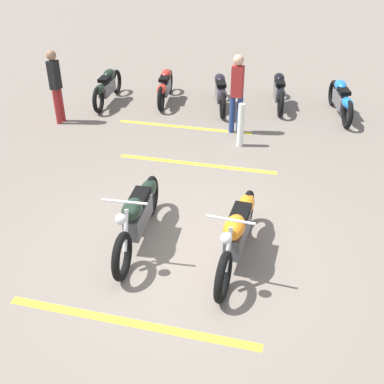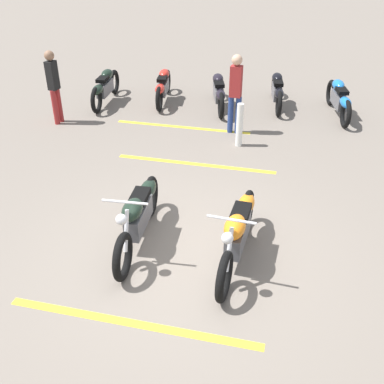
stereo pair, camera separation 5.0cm
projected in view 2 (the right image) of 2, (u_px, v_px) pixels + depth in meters
ground_plane at (186, 253)px, 6.63m from camera, size 60.00×60.00×0.00m
motorcycle_bright_foreground at (238, 231)px, 6.32m from camera, size 2.22×0.63×1.04m
motorcycle_dark_foreground at (138, 214)px, 6.68m from camera, size 2.23×0.62×1.04m
motorcycle_row_far_left at (339, 99)px, 11.07m from camera, size 2.19×0.39×0.83m
motorcycle_row_left at (277, 90)px, 11.67m from camera, size 2.13×0.32×0.80m
motorcycle_row_center at (219, 92)px, 11.56m from camera, size 2.15×0.52×0.81m
motorcycle_row_right at (163, 86)px, 11.97m from camera, size 2.12×0.31×0.80m
motorcycle_row_far_right at (105, 87)px, 11.87m from camera, size 2.19×0.28×0.82m
bystander_near_row at (236, 91)px, 9.93m from camera, size 0.23×0.30×1.77m
bystander_secondary at (54, 84)px, 10.46m from camera, size 0.28×0.24×1.71m
bollard_post at (240, 125)px, 9.59m from camera, size 0.14×0.14×0.94m
parking_stripe_near at (132, 323)px, 5.48m from camera, size 0.42×3.20×0.01m
parking_stripe_mid at (195, 164)px, 9.07m from camera, size 0.42×3.20×0.01m
parking_stripe_far at (183, 127)px, 10.70m from camera, size 0.42×3.20×0.01m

